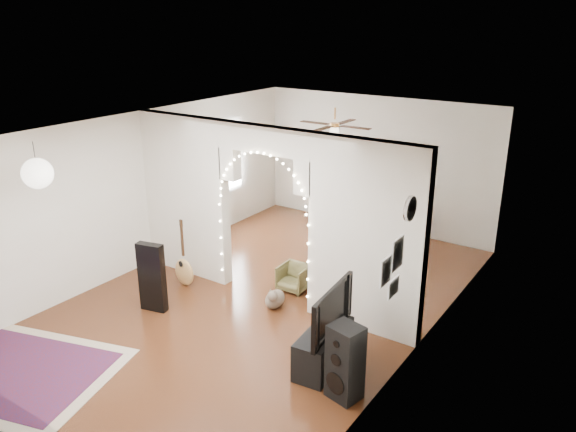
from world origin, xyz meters
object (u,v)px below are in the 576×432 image
Objects in this scene: acoustic_guitar at (184,262)px; dining_chair_right at (294,278)px; bookcase at (374,219)px; dining_chair_left at (335,249)px; floor_speaker at (345,363)px; dining_table at (351,196)px; media_console at (324,348)px.

acoustic_guitar reaches higher than dining_chair_right.
dining_chair_right is at bearing -113.04° from bookcase.
dining_chair_right is (-0.05, -1.24, -0.07)m from dining_chair_left.
dining_chair_right is at bearing -94.59° from dining_chair_left.
dining_table is (-2.57, 4.95, 0.22)m from floor_speaker.
bookcase is 2.15m from dining_chair_right.
media_console is at bearing -85.97° from bookcase.
acoustic_guitar reaches higher than dining_chair_left.
floor_speaker is 2.77m from dining_chair_right.
acoustic_guitar is 2.66m from dining_chair_left.
media_console is at bearing -48.68° from dining_chair_right.
media_console reaches higher than dining_chair_right.
dining_table is at bearing 107.66° from dining_chair_left.
dining_chair_right is (-1.97, 1.93, -0.25)m from floor_speaker.
dining_table is (-0.97, 0.96, 0.01)m from bookcase.
dining_table reaches higher than media_console.
dining_chair_left is (-1.92, 3.17, -0.18)m from floor_speaker.
media_console is 2.12m from dining_chair_right.
bookcase is 1.37m from dining_table.
dining_chair_left is at bearing -60.64° from dining_table.
floor_speaker is 0.70× the size of dining_table.
media_console is at bearing -65.35° from dining_chair_left.
bookcase is 1.02× the size of dining_table.
dining_table is (0.97, 3.90, 0.26)m from acoustic_guitar.
dining_chair_left is (0.65, -1.79, -0.40)m from dining_table.
floor_speaker is 3.71m from dining_chair_left.
acoustic_guitar reaches higher than media_console.
bookcase is at bearing 101.32° from media_console.
acoustic_guitar reaches higher than dining_table.
acoustic_guitar is 4.02m from dining_table.
media_console is (-0.51, 0.39, -0.21)m from floor_speaker.
floor_speaker is 0.93× the size of media_console.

